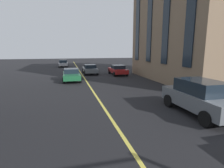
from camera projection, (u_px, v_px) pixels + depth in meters
name	position (u px, v px, depth m)	size (l,w,h in m)	color
lane_centre_line	(94.00, 93.00, 14.63)	(80.00, 0.16, 0.01)	#D8C64C
car_red_trailing	(118.00, 70.00, 25.30)	(4.40, 1.95, 1.37)	#B21E1E
car_grey_parked_b	(90.00, 69.00, 26.25)	(4.40, 1.95, 1.37)	slate
car_silver_near	(63.00, 63.00, 37.01)	(3.90, 1.89, 1.40)	#B7BABF
car_grey_oncoming	(200.00, 97.00, 9.80)	(4.70, 2.14, 1.88)	slate
car_green_mid	(71.00, 75.00, 20.38)	(4.40, 1.95, 1.37)	#1E6038
building_right_near	(213.00, 15.00, 20.58)	(14.43, 14.10, 14.84)	#846B51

